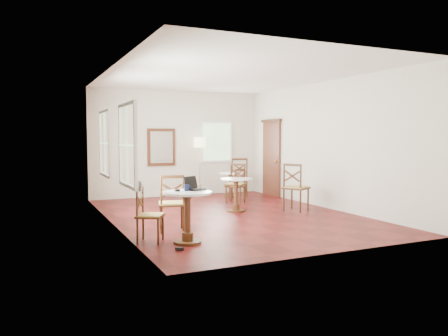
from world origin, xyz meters
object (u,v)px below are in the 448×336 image
Objects in this scene: cafe_table_near at (187,211)px; laptop at (194,187)px; floor_lamp at (200,146)px; cafe_table_mid at (236,191)px; chair_near_b at (149,215)px; mouse at (177,190)px; chair_back_b at (236,183)px; power_adapter at (179,249)px; navy_mug at (187,188)px; chair_near_a at (172,203)px; chair_mid_a at (236,186)px; water_glass at (199,187)px; chair_back_a at (239,177)px; chair_mid_b at (296,187)px; cafe_table_back at (230,182)px.

laptop reaches higher than cafe_table_near.
cafe_table_mid is at bearing -94.53° from floor_lamp.
mouse is at bearing -93.35° from chair_near_b.
chair_back_b is (0.59, 1.23, 0.03)m from cafe_table_mid.
navy_mug is at bearing 57.89° from power_adapter.
floor_lamp reaches higher than chair_near_a.
water_glass is at bearing 35.88° from chair_mid_a.
chair_back_a reaches higher than laptop.
chair_mid_b is at bearing 28.83° from navy_mug.
floor_lamp is 5.60m from navy_mug.
chair_near_b reaches higher than cafe_table_back.
chair_near_a reaches higher than power_adapter.
floor_lamp is at bearing 146.47° from cafe_table_back.
power_adapter is (-2.51, -5.57, -1.40)m from floor_lamp.
navy_mug is (-0.02, -0.86, 0.37)m from chair_near_a.
cafe_table_back is at bearing 13.13° from chair_back_a.
navy_mug is (-2.96, -4.62, 0.46)m from cafe_table_back.
cafe_table_near is 0.64m from chair_near_b.
cafe_table_near is at bearing 100.81° from chair_near_a.
floor_lamp is at bearing -13.32° from chair_mid_b.
floor_lamp is at bearing 68.60° from water_glass.
laptop is 0.33m from mouse.
chair_mid_b is at bearing -21.12° from cafe_table_mid.
chair_near_a is 0.86m from laptop.
power_adapter is (-0.29, -0.45, -0.85)m from navy_mug.
chair_near_b is at bearing 70.86° from chair_back_a.
floor_lamp is (2.20, 4.26, 0.91)m from chair_near_a.
chair_mid_b is at bearing -38.33° from chair_near_b.
cafe_table_near is 0.95m from chair_near_a.
chair_back_a is at bearing 55.22° from power_adapter.
cafe_table_near is 1.10× the size of cafe_table_mid.
chair_mid_a is at bearing -108.78° from cafe_table_back.
chair_near_b is at bearing 133.69° from mouse.
chair_near_a is (0.05, 0.95, -0.00)m from cafe_table_near.
power_adapter is (-0.44, -0.54, -0.86)m from laptop.
chair_near_b is 0.86m from power_adapter.
floor_lamp is at bearing 51.73° from mouse.
chair_near_b is 0.63m from mouse.
chair_near_a is 9.05× the size of water_glass.
cafe_table_mid is at bearing 49.69° from cafe_table_near.
navy_mug is at bearing 102.22° from chair_near_a.
chair_back_b is at bearing 81.70° from chair_back_a.
chair_near_a reaches higher than chair_mid_a.
power_adapter is at bearing -81.05° from chair_back_b.
chair_mid_b reaches higher than chair_back_b.
cafe_table_mid is 3.60m from power_adapter.
laptop is at bearing 96.81° from water_glass.
chair_back_a is at bearing -11.40° from chair_near_b.
cafe_table_mid is 2.44m from chair_near_a.
chair_back_b is (2.62, 3.61, -0.02)m from cafe_table_near.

